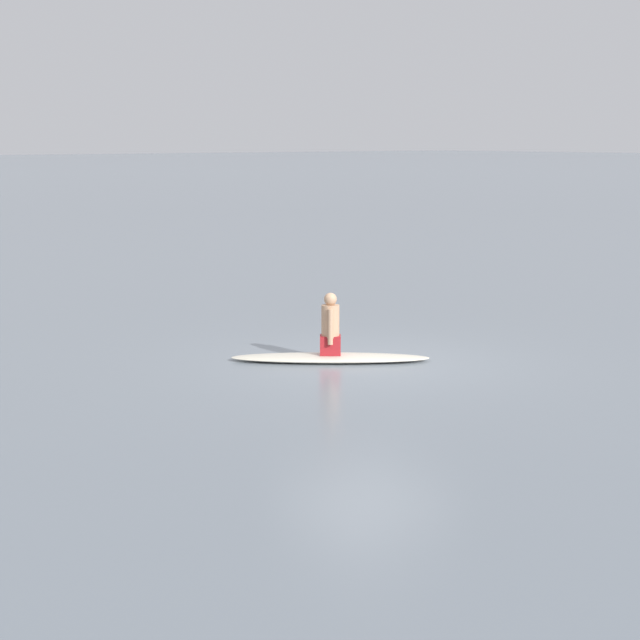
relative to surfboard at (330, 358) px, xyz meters
name	(u,v)px	position (x,y,z in m)	size (l,w,h in m)	color
ground_plane	(367,364)	(0.32, -0.54, -0.06)	(400.00, 400.00, 0.00)	gray
surfboard	(330,358)	(0.00, 0.00, 0.00)	(3.22, 0.70, 0.11)	silver
person_paddler	(330,327)	(0.00, 0.00, 0.51)	(0.43, 0.42, 1.01)	#A51E23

